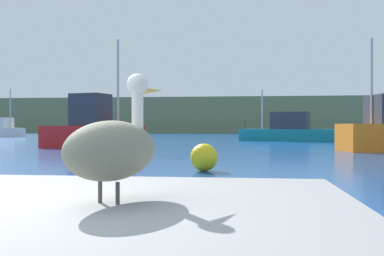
{
  "coord_description": "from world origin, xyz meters",
  "views": [
    {
      "loc": [
        2.2,
        -2.92,
        1.2
      ],
      "look_at": [
        -0.49,
        20.67,
        1.07
      ],
      "focal_mm": 40.75,
      "sensor_mm": 36.0,
      "label": 1
    }
  ],
  "objects": [
    {
      "name": "mooring_buoy",
      "position": [
        1.21,
        8.51,
        0.36
      ],
      "size": [
        0.73,
        0.73,
        0.73
      ],
      "primitive_type": "sphere",
      "color": "yellow",
      "rests_on": "ground"
    },
    {
      "name": "hillside_backdrop",
      "position": [
        0.0,
        74.33,
        2.94
      ],
      "size": [
        140.0,
        15.38,
        5.88
      ],
      "primitive_type": "cube",
      "color": "#6B7A51",
      "rests_on": "ground"
    },
    {
      "name": "pelican",
      "position": [
        1.3,
        0.09,
        1.04
      ],
      "size": [
        0.7,
        1.22,
        0.95
      ],
      "rotation": [
        0.0,
        0.0,
        1.26
      ],
      "color": "gray",
      "rests_on": "pier_dock"
    },
    {
      "name": "pier_dock",
      "position": [
        1.3,
        0.07,
        0.33
      ],
      "size": [
        3.49,
        3.1,
        0.66
      ],
      "primitive_type": "cube",
      "color": "#989898",
      "rests_on": "ground"
    },
    {
      "name": "fishing_boat_teal",
      "position": [
        6.1,
        32.05,
        0.82
      ],
      "size": [
        8.35,
        4.68,
        4.13
      ],
      "rotation": [
        0.0,
        0.0,
        2.85
      ],
      "color": "teal",
      "rests_on": "ground"
    },
    {
      "name": "fishing_boat_red",
      "position": [
        -5.75,
        19.45,
        1.0
      ],
      "size": [
        5.76,
        3.18,
        5.66
      ],
      "rotation": [
        0.0,
        0.0,
        -0.26
      ],
      "color": "red",
      "rests_on": "ground"
    }
  ]
}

